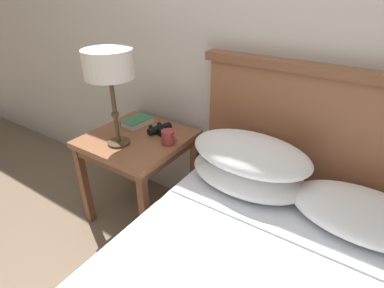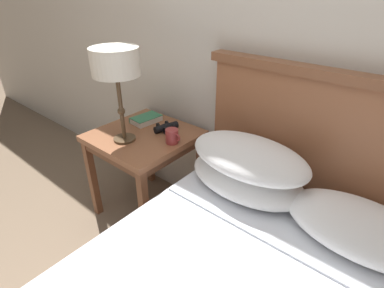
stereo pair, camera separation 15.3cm
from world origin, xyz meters
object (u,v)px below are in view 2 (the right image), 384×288
(nightstand, at_px, (145,145))
(coffee_mug, at_px, (172,136))
(binoculars_pair, at_px, (166,127))
(table_lamp, at_px, (116,65))
(book_on_nightstand, at_px, (146,119))

(nightstand, relative_size, coffee_mug, 5.90)
(nightstand, xyz_separation_m, binoculars_pair, (0.08, 0.12, 0.10))
(table_lamp, xyz_separation_m, binoculars_pair, (0.10, 0.25, -0.42))
(binoculars_pair, distance_m, coffee_mug, 0.17)
(table_lamp, height_order, coffee_mug, table_lamp)
(table_lamp, bearing_deg, nightstand, 79.82)
(table_lamp, relative_size, coffee_mug, 5.20)
(book_on_nightstand, distance_m, coffee_mug, 0.35)
(nightstand, xyz_separation_m, coffee_mug, (0.22, 0.03, 0.12))
(coffee_mug, bearing_deg, table_lamp, -147.39)
(binoculars_pair, bearing_deg, coffee_mug, -33.73)
(table_lamp, relative_size, book_on_nightstand, 2.66)
(binoculars_pair, bearing_deg, nightstand, -123.96)
(book_on_nightstand, xyz_separation_m, binoculars_pair, (0.20, -0.01, 0.00))
(nightstand, bearing_deg, table_lamp, -100.18)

